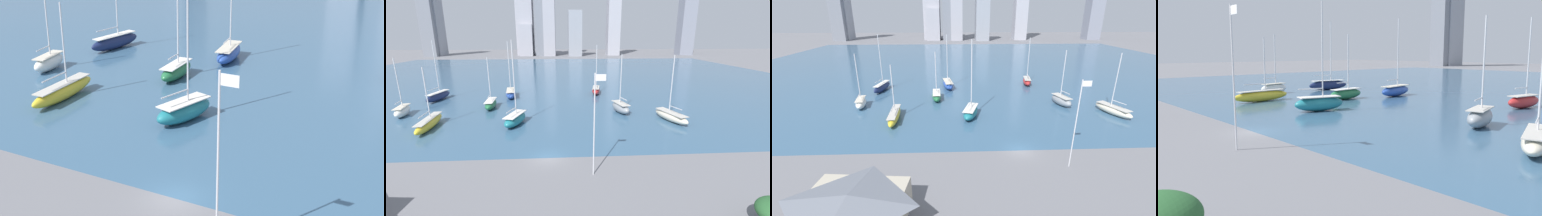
% 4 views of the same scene
% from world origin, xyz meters
% --- Properties ---
extents(ground_plane, '(500.00, 500.00, 0.00)m').
position_xyz_m(ground_plane, '(0.00, 0.00, 0.00)').
color(ground_plane, slate).
extents(harbor_water, '(180.00, 140.00, 0.00)m').
position_xyz_m(harbor_water, '(0.00, 70.00, 0.00)').
color(harbor_water, '#385B7A').
rests_on(harbor_water, ground_plane).
extents(flag_pole, '(1.24, 0.14, 11.92)m').
position_xyz_m(flag_pole, '(5.55, -4.46, 6.45)').
color(flag_pole, silver).
rests_on(flag_pole, ground_plane).
extents(sailboat_blue, '(3.74, 8.68, 14.13)m').
position_xyz_m(sailboat_blue, '(-11.21, 34.85, 1.07)').
color(sailboat_blue, '#284CA8').
rests_on(sailboat_blue, harbor_water).
extents(sailboat_white, '(2.97, 6.27, 11.47)m').
position_xyz_m(sailboat_white, '(-29.84, 20.10, 1.10)').
color(sailboat_white, white).
rests_on(sailboat_white, harbor_water).
extents(sailboat_green, '(2.58, 7.23, 11.09)m').
position_xyz_m(sailboat_green, '(-13.73, 24.78, 1.00)').
color(sailboat_green, '#236B3D').
rests_on(sailboat_green, harbor_water).
extents(sailboat_teal, '(4.28, 7.49, 14.88)m').
position_xyz_m(sailboat_teal, '(-6.46, 13.40, 1.14)').
color(sailboat_teal, '#1E757F').
rests_on(sailboat_teal, harbor_water).
extents(sailboat_yellow, '(2.35, 10.22, 10.52)m').
position_xyz_m(sailboat_yellow, '(-21.08, 12.54, 0.98)').
color(sailboat_yellow, yellow).
rests_on(sailboat_yellow, harbor_water).
extents(sailboat_navy, '(3.29, 9.18, 14.44)m').
position_xyz_m(sailboat_navy, '(-28.44, 32.63, 1.15)').
color(sailboat_navy, '#19234C').
rests_on(sailboat_navy, harbor_water).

